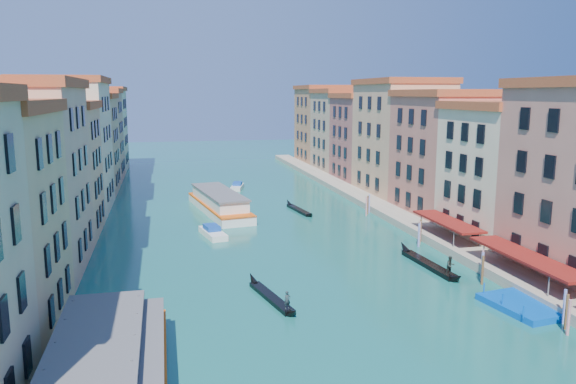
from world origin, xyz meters
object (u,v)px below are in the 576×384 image
vaporetto_stop (97,372)px  blue_dock (523,306)px  gondola_right (430,263)px  vaporetto_near (131,368)px  vaporetto_far (219,203)px  gondola_fore (271,296)px

vaporetto_stop → blue_dock: (34.50, 6.49, -1.15)m
gondola_right → blue_dock: (2.48, -12.62, -0.21)m
vaporetto_near → gondola_right: (30.02, 18.72, -0.79)m
gondola_right → blue_dock: size_ratio=1.75×
vaporetto_stop → vaporetto_near: size_ratio=0.85×
vaporetto_near → blue_dock: vaporetto_near is taller
vaporetto_far → gondola_fore: size_ratio=2.11×
vaporetto_stop → blue_dock: bearing=10.7°
vaporetto_near → vaporetto_stop: bearing=-168.9°
vaporetto_near → gondola_right: size_ratio=1.47×
vaporetto_stop → vaporetto_near: bearing=11.0°
gondola_fore → blue_dock: (20.93, -6.96, -0.08)m
gondola_right → vaporetto_stop: bearing=-152.5°
vaporetto_near → gondola_right: vaporetto_near is taller
vaporetto_far → gondola_right: size_ratio=1.74×
vaporetto_near → gondola_right: bearing=32.1°
vaporetto_far → blue_dock: size_ratio=3.04×
vaporetto_stop → vaporetto_near: vaporetto_stop is taller
vaporetto_near → vaporetto_far: bearing=78.4°
vaporetto_far → vaporetto_near: bearing=-110.6°
gondola_fore → gondola_right: bearing=4.8°
vaporetto_near → gondola_fore: vaporetto_near is taller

